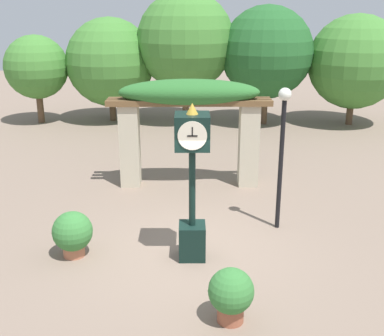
{
  "coord_description": "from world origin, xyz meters",
  "views": [
    {
      "loc": [
        -0.01,
        -8.78,
        4.72
      ],
      "look_at": [
        0.05,
        0.26,
        1.71
      ],
      "focal_mm": 45.0,
      "sensor_mm": 36.0,
      "label": 1
    }
  ],
  "objects_px": {
    "pedestal_clock": "(192,178)",
    "lamp_post": "(282,138)",
    "potted_plant_near_right": "(231,293)",
    "potted_plant_near_left": "(73,233)"
  },
  "relations": [
    {
      "from": "pedestal_clock",
      "to": "lamp_post",
      "type": "relative_size",
      "value": 0.98
    },
    {
      "from": "pedestal_clock",
      "to": "potted_plant_near_right",
      "type": "xyz_separation_m",
      "value": [
        0.59,
        -2.07,
        -1.18
      ]
    },
    {
      "from": "potted_plant_near_left",
      "to": "lamp_post",
      "type": "xyz_separation_m",
      "value": [
        4.3,
        1.29,
        1.6
      ]
    },
    {
      "from": "potted_plant_near_left",
      "to": "lamp_post",
      "type": "distance_m",
      "value": 4.77
    },
    {
      "from": "potted_plant_near_right",
      "to": "lamp_post",
      "type": "distance_m",
      "value": 4.02
    },
    {
      "from": "pedestal_clock",
      "to": "lamp_post",
      "type": "height_order",
      "value": "lamp_post"
    },
    {
      "from": "potted_plant_near_right",
      "to": "pedestal_clock",
      "type": "bearing_deg",
      "value": 105.95
    },
    {
      "from": "potted_plant_near_left",
      "to": "lamp_post",
      "type": "height_order",
      "value": "lamp_post"
    },
    {
      "from": "pedestal_clock",
      "to": "potted_plant_near_left",
      "type": "height_order",
      "value": "pedestal_clock"
    },
    {
      "from": "lamp_post",
      "to": "potted_plant_near_left",
      "type": "bearing_deg",
      "value": -163.3
    }
  ]
}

